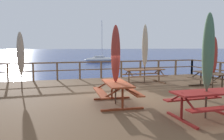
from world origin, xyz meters
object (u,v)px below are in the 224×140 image
patio_umbrella_tall_back_left (145,46)px  picnic_table_mid_right (144,73)px  picnic_table_front_left (206,99)px  patio_umbrella_tall_back_right (116,54)px  patio_umbrella_short_mid (208,52)px  sailboat_distant (100,59)px  picnic_table_mid_left (117,88)px  patio_umbrella_tall_mid_left (21,54)px  picnic_table_back_right (211,77)px  patio_umbrella_short_back (214,56)px

patio_umbrella_tall_back_left → picnic_table_mid_right: bearing=74.3°
picnic_table_front_left → patio_umbrella_tall_back_right: 3.18m
patio_umbrella_short_mid → patio_umbrella_tall_back_right: bearing=130.2°
picnic_table_front_left → sailboat_distant: sailboat_distant is taller
picnic_table_mid_left → patio_umbrella_tall_mid_left: size_ratio=0.76×
picnic_table_front_left → picnic_table_mid_right: (1.06, 6.19, 0.01)m
patio_umbrella_tall_mid_left → patio_umbrella_short_mid: bearing=-46.2°
patio_umbrella_tall_mid_left → patio_umbrella_tall_back_right: (3.33, -3.21, 0.06)m
patio_umbrella_short_mid → patio_umbrella_tall_back_right: 2.96m
patio_umbrella_tall_mid_left → patio_umbrella_tall_back_right: patio_umbrella_tall_back_right is taller
sailboat_distant → picnic_table_mid_left: bearing=-103.2°
patio_umbrella_tall_back_right → patio_umbrella_short_mid: bearing=-49.8°
patio_umbrella_tall_mid_left → picnic_table_back_right: bearing=-11.0°
patio_umbrella_tall_back_left → patio_umbrella_tall_back_right: bearing=-127.4°
patio_umbrella_short_mid → picnic_table_front_left: bearing=-162.2°
picnic_table_back_right → picnic_table_front_left: same height
picnic_table_mid_right → patio_umbrella_short_mid: size_ratio=0.76×
patio_umbrella_short_back → patio_umbrella_tall_mid_left: size_ratio=0.94×
patio_umbrella_tall_back_left → patio_umbrella_tall_back_right: 4.86m
sailboat_distant → picnic_table_front_left: bearing=-99.5°
picnic_table_mid_left → patio_umbrella_tall_mid_left: bearing=135.8°
picnic_table_mid_left → patio_umbrella_tall_back_left: 5.09m
picnic_table_front_left → patio_umbrella_tall_back_left: 6.38m
picnic_table_back_right → patio_umbrella_short_back: (0.06, -0.07, 1.02)m
patio_umbrella_tall_mid_left → sailboat_distant: bearing=69.6°
picnic_table_back_right → picnic_table_mid_right: size_ratio=0.86×
picnic_table_back_right → picnic_table_mid_left: same height
patio_umbrella_tall_back_left → picnic_table_front_left: bearing=-99.7°
patio_umbrella_tall_mid_left → sailboat_distant: sailboat_distant is taller
picnic_table_mid_right → patio_umbrella_short_back: bearing=-45.0°
picnic_table_front_left → patio_umbrella_tall_mid_left: (-5.23, 5.48, 1.13)m
sailboat_distant → patio_umbrella_tall_back_left: bearing=-99.5°
patio_umbrella_tall_mid_left → patio_umbrella_short_back: bearing=-11.3°
picnic_table_mid_left → sailboat_distant: 34.19m
patio_umbrella_tall_mid_left → patio_umbrella_short_mid: 7.58m
picnic_table_mid_right → patio_umbrella_short_mid: (-1.05, -6.18, 1.29)m
picnic_table_back_right → patio_umbrella_short_mid: patio_umbrella_short_mid is taller
patio_umbrella_short_back → patio_umbrella_tall_back_left: bearing=136.0°
patio_umbrella_short_mid → sailboat_distant: (5.92, 35.48, -2.14)m
patio_umbrella_tall_back_right → sailboat_distant: (7.84, 33.22, -2.03)m
picnic_table_back_right → patio_umbrella_short_back: 1.02m
patio_umbrella_tall_back_left → patio_umbrella_tall_mid_left: bearing=-174.2°
picnic_table_front_left → patio_umbrella_tall_back_right: size_ratio=0.69×
picnic_table_mid_right → patio_umbrella_tall_back_left: 1.48m
picnic_table_back_right → picnic_table_front_left: 5.14m
picnic_table_back_right → patio_umbrella_tall_mid_left: patio_umbrella_tall_mid_left is taller
patio_umbrella_short_mid → patio_umbrella_tall_back_right: (-1.91, 2.26, -0.11)m
picnic_table_mid_left → patio_umbrella_tall_back_right: (-0.02, 0.05, 1.19)m
patio_umbrella_tall_mid_left → patio_umbrella_tall_back_left: patio_umbrella_tall_back_left is taller
patio_umbrella_short_back → patio_umbrella_tall_back_right: (-5.42, -1.46, 0.17)m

